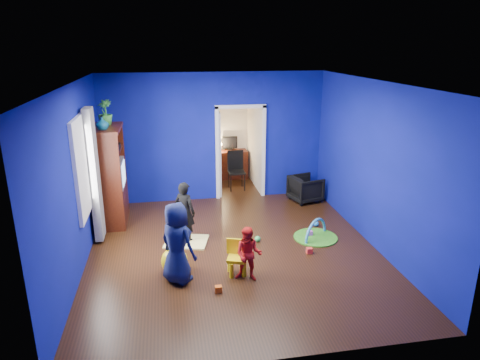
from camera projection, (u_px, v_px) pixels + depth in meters
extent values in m
cube|color=black|center=(234.00, 251.00, 7.52)|extent=(5.00, 5.50, 0.01)
cube|color=white|center=(233.00, 83.00, 6.63)|extent=(5.00, 5.50, 0.01)
cube|color=navy|center=(214.00, 138.00, 9.65)|extent=(5.00, 0.02, 2.90)
cube|color=navy|center=(276.00, 247.00, 4.50)|extent=(5.00, 0.02, 2.90)
cube|color=navy|center=(76.00, 181.00, 6.66)|extent=(0.02, 5.50, 2.90)
cube|color=navy|center=(374.00, 165.00, 7.49)|extent=(0.02, 5.50, 2.90)
imported|color=black|center=(306.00, 189.00, 9.83)|extent=(0.80, 0.78, 0.59)
imported|color=black|center=(185.00, 212.00, 7.77)|extent=(0.49, 0.47, 1.13)
imported|color=#0E1533|center=(177.00, 243.00, 6.40)|extent=(0.73, 0.73, 1.27)
imported|color=red|center=(249.00, 254.00, 6.49)|extent=(0.51, 0.45, 0.87)
imported|color=#0D6A6F|center=(102.00, 123.00, 7.86)|extent=(0.27, 0.27, 0.24)
imported|color=green|center=(105.00, 112.00, 8.31)|extent=(0.36, 0.36, 0.49)
cube|color=#3C150A|center=(110.00, 176.00, 8.48)|extent=(0.58, 1.14, 1.96)
cube|color=silver|center=(112.00, 174.00, 8.47)|extent=(0.46, 0.70, 0.54)
cube|color=#F2E07A|center=(186.00, 242.00, 7.85)|extent=(0.88, 0.77, 0.03)
sphere|color=yellow|center=(174.00, 261.00, 6.76)|extent=(0.42, 0.42, 0.42)
cube|color=yellow|center=(237.00, 260.00, 6.71)|extent=(0.35, 0.35, 0.50)
cylinder|color=#4CA926|center=(315.00, 237.00, 8.03)|extent=(0.82, 0.82, 0.02)
torus|color=#3F8CD8|center=(315.00, 237.00, 8.03)|extent=(0.59, 0.52, 0.74)
cube|color=white|center=(80.00, 168.00, 6.96)|extent=(0.03, 0.95, 1.55)
cube|color=slate|center=(94.00, 175.00, 7.59)|extent=(0.14, 0.42, 2.40)
cube|color=white|center=(240.00, 154.00, 9.87)|extent=(1.16, 0.10, 2.10)
cube|color=#3D140A|center=(231.00, 164.00, 11.50)|extent=(0.88, 0.44, 0.75)
cube|color=black|center=(230.00, 142.00, 11.43)|extent=(0.40, 0.05, 0.32)
sphere|color=#FFD88C|center=(220.00, 144.00, 11.34)|extent=(0.14, 0.14, 0.14)
cube|color=black|center=(237.00, 171.00, 10.57)|extent=(0.40, 0.40, 0.92)
cube|color=white|center=(230.00, 102.00, 11.09)|extent=(0.88, 0.24, 0.04)
cube|color=#FA3529|center=(309.00, 251.00, 7.43)|extent=(0.10, 0.08, 0.10)
sphere|color=#288DE2|center=(316.00, 224.00, 8.53)|extent=(0.11, 0.11, 0.11)
cube|color=#FF5F0D|center=(218.00, 289.00, 6.27)|extent=(0.10, 0.08, 0.10)
sphere|color=green|center=(258.00, 239.00, 7.87)|extent=(0.11, 0.11, 0.11)
cube|color=#D04FD2|center=(310.00, 233.00, 8.10)|extent=(0.10, 0.08, 0.10)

